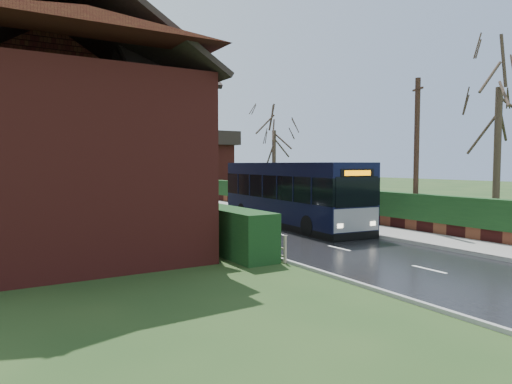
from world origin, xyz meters
TOP-DOWN VIEW (x-y plane):
  - ground at (0.00, 0.00)m, footprint 140.00×140.00m
  - road at (0.00, 10.00)m, footprint 6.00×100.00m
  - pavement at (4.25, 10.00)m, footprint 2.50×100.00m
  - kerb_right at (3.05, 10.00)m, footprint 0.12×100.00m
  - kerb_left at (-3.05, 10.00)m, footprint 0.12×100.00m
  - front_hedge at (-3.90, 5.00)m, footprint 1.20×16.00m
  - picket_fence at (-3.15, 5.00)m, footprint 0.10×16.00m
  - right_wall_hedge at (5.80, 10.00)m, footprint 0.60×50.00m
  - brick_house at (-8.73, 4.78)m, footprint 9.30×14.60m
  - bus at (2.20, 4.21)m, footprint 3.25×10.80m
  - car_silver at (-2.38, 4.73)m, footprint 2.23×3.92m
  - car_green at (-2.90, 4.00)m, footprint 2.81×4.89m
  - car_distant at (2.00, 39.45)m, footprint 2.04×4.19m
  - bus_stop_sign at (3.20, 6.00)m, footprint 0.17×0.38m
  - telegraph_pole at (5.80, -0.67)m, footprint 0.44×0.87m
  - tree_right_near at (8.88, -2.65)m, footprint 4.40×4.40m
  - tree_right_far at (8.00, 14.57)m, footprint 4.25×4.25m
  - tree_house_side at (-8.17, 18.00)m, footprint 4.78×4.78m

SIDE VIEW (x-z plane):
  - ground at x=0.00m, z-range 0.00..0.00m
  - road at x=0.00m, z-range 0.00..0.02m
  - kerb_left at x=-3.05m, z-range 0.00..0.10m
  - pavement at x=4.25m, z-range 0.00..0.14m
  - kerb_right at x=3.05m, z-range 0.00..0.14m
  - picket_fence at x=-3.15m, z-range 0.00..0.90m
  - car_silver at x=-2.38m, z-range 0.00..1.26m
  - car_distant at x=2.00m, z-range 0.00..1.32m
  - car_green at x=-2.90m, z-range 0.00..1.33m
  - front_hedge at x=-3.90m, z-range 0.00..1.60m
  - right_wall_hedge at x=5.80m, z-range 0.12..1.92m
  - bus at x=2.20m, z-range -0.01..3.22m
  - bus_stop_sign at x=3.20m, z-range 0.40..2.95m
  - telegraph_pole at x=5.80m, z-range 0.04..7.12m
  - brick_house at x=-8.73m, z-range -0.77..9.53m
  - tree_right_far at x=8.00m, z-range 2.03..10.23m
  - tree_right_near at x=8.88m, z-range 2.35..11.84m
  - tree_house_side at x=-8.17m, z-range 2.69..13.56m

